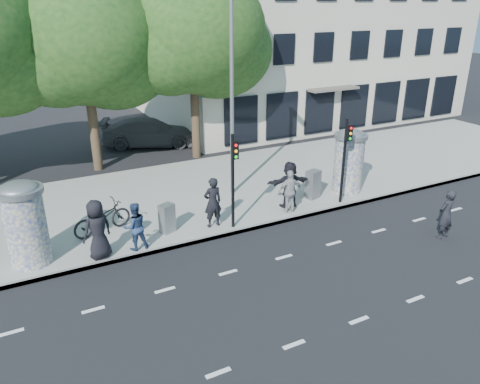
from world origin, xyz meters
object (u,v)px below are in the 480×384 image
street_lamp (233,81)px  cabinet_right (313,184)px  ad_column_left (25,222)px  bicycle (102,218)px  ped_c (135,226)px  ped_f (289,184)px  ped_e (290,192)px  ped_a (97,230)px  car_right (150,132)px  traffic_pole_far (345,153)px  traffic_pole_near (233,172)px  ad_column_right (349,159)px  cabinet_left (167,218)px  ped_b (213,202)px  man_road (446,214)px

street_lamp → cabinet_right: bearing=-36.1°
ad_column_left → bicycle: ad_column_left is taller
cabinet_right → street_lamp: bearing=127.0°
ped_c → ped_f: ped_f is taller
ped_e → bicycle: size_ratio=0.80×
street_lamp → cabinet_right: 5.22m
ped_a → ped_c: size_ratio=1.20×
ad_column_left → car_right: (7.19, 10.96, -0.77)m
traffic_pole_far → bicycle: (-9.00, 1.72, -1.53)m
ad_column_left → traffic_pole_near: size_ratio=0.78×
ad_column_left → traffic_pole_far: bearing=-3.5°
ad_column_right → car_right: size_ratio=0.50×
ad_column_left → ped_c: (3.10, -0.64, -0.59)m
bicycle → cabinet_left: (2.00, -0.97, -0.04)m
ped_b → car_right: (1.20, 11.23, -0.30)m
ped_f → cabinet_left: 4.95m
street_lamp → car_right: street_lamp is taller
ped_a → ped_b: 4.07m
traffic_pole_far → street_lamp: (-3.40, 2.84, 2.56)m
ped_e → bicycle: ped_e is taller
ad_column_right → ped_a: size_ratio=1.37×
cabinet_left → cabinet_right: cabinet_right is taller
ped_a → ped_e: size_ratio=1.15×
ped_f → man_road: size_ratio=1.04×
ped_f → bicycle: size_ratio=0.87×
man_road → car_right: (-5.62, 15.44, -0.12)m
ad_column_left → street_lamp: bearing=14.9°
traffic_pole_near → car_right: (0.59, 11.66, -1.46)m
ped_a → bicycle: ped_a is taller
bicycle → cabinet_left: size_ratio=2.04×
traffic_pole_far → traffic_pole_near: bearing=180.0°
man_road → ped_c: bearing=-28.9°
man_road → car_right: man_road is taller
ped_f → cabinet_left: (-4.94, 0.10, -0.40)m
ped_c → bicycle: (-0.71, 1.66, -0.25)m
ad_column_right → ped_f: ad_column_right is taller
ad_column_left → ped_e: bearing=-3.4°
ped_b → cabinet_right: ped_b is taller
ped_b → car_right: 11.30m
ped_f → cabinet_right: 1.38m
ped_c → cabinet_right: bearing=-174.9°
ad_column_left → street_lamp: 8.90m
ped_e → man_road: 5.45m
man_road → traffic_pole_far: bearing=-76.8°
traffic_pole_far → street_lamp: bearing=140.1°
traffic_pole_near → cabinet_left: size_ratio=3.30×
ad_column_right → street_lamp: size_ratio=0.33×
ped_b → car_right: bearing=-96.4°
ped_f → man_road: 5.63m
ad_column_left → man_road: size_ratio=1.50×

